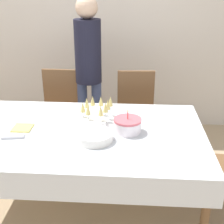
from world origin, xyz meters
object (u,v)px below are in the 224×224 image
Objects in this scene: birthday_cake at (128,125)px; dining_chair_far_left at (60,110)px; person_standing at (88,63)px; plate_stack_dessert at (94,123)px; plate_stack_main at (95,136)px; champagne_tray at (97,110)px; dining_chair_far_right at (136,112)px.

dining_chair_far_left is at bearing 129.92° from birthday_cake.
person_standing is at bearing 113.59° from birthday_cake.
dining_chair_far_left is 4.51× the size of plate_stack_dessert.
birthday_cake is 1.13m from person_standing.
champagne_tray is at bearing 92.82° from plate_stack_main.
person_standing reaches higher than birthday_cake.
dining_chair_far_right is at bearing -12.01° from person_standing.
plate_stack_dessert is at bearing 98.47° from plate_stack_main.
dining_chair_far_right is (0.83, -0.00, 0.00)m from dining_chair_far_left.
person_standing is (-0.18, 0.81, 0.20)m from champagne_tray.
dining_chair_far_right reaches higher than birthday_cake.
dining_chair_far_right is 0.74m from person_standing.
dining_chair_far_right reaches higher than plate_stack_dessert.
person_standing is (-0.20, 1.18, 0.25)m from plate_stack_main.
dining_chair_far_left is at bearing 179.99° from dining_chair_far_right.
dining_chair_far_right is 0.84m from champagne_tray.
person_standing reaches higher than dining_chair_far_right.
plate_stack_dessert is (-0.02, -0.11, -0.06)m from champagne_tray.
plate_stack_dessert is 0.97m from person_standing.
plate_stack_dessert is (0.48, -0.81, 0.25)m from dining_chair_far_left.
champagne_tray is at bearing -77.22° from person_standing.
champagne_tray is 1.28× the size of plate_stack_main.
champagne_tray is (-0.26, 0.21, 0.03)m from birthday_cake.
champagne_tray is 0.85m from person_standing.
dining_chair_far_right is at bearing 85.21° from birthday_cake.
champagne_tray is 0.20× the size of person_standing.
dining_chair_far_left is at bearing -160.63° from person_standing.
person_standing reaches higher than champagne_tray.
plate_stack_dessert is at bearing 161.42° from birthday_cake.
dining_chair_far_left is 4.42× the size of birthday_cake.
plate_stack_main is at bearing -81.53° from plate_stack_dessert.
plate_stack_dessert is at bearing -113.66° from dining_chair_far_right.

